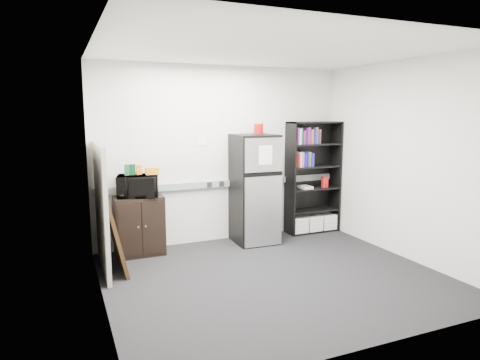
{
  "coord_description": "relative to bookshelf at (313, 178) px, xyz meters",
  "views": [
    {
      "loc": [
        -2.35,
        -4.44,
        2.0
      ],
      "look_at": [
        -0.08,
        0.9,
        1.08
      ],
      "focal_mm": 32.0,
      "sensor_mm": 36.0,
      "label": 1
    }
  ],
  "objects": [
    {
      "name": "floor",
      "position": [
        -1.53,
        -1.57,
        -0.91
      ],
      "size": [
        4.0,
        4.0,
        0.0
      ],
      "primitive_type": "plane",
      "color": "black",
      "rests_on": "ground"
    },
    {
      "name": "wall_back",
      "position": [
        -1.53,
        0.18,
        0.44
      ],
      "size": [
        4.0,
        0.02,
        2.7
      ],
      "primitive_type": "cube",
      "color": "silver",
      "rests_on": "floor"
    },
    {
      "name": "wall_right",
      "position": [
        0.47,
        -1.57,
        0.44
      ],
      "size": [
        0.02,
        3.5,
        2.7
      ],
      "primitive_type": "cube",
      "color": "silver",
      "rests_on": "floor"
    },
    {
      "name": "wall_left",
      "position": [
        -3.53,
        -1.57,
        0.44
      ],
      "size": [
        0.02,
        3.5,
        2.7
      ],
      "primitive_type": "cube",
      "color": "silver",
      "rests_on": "floor"
    },
    {
      "name": "ceiling",
      "position": [
        -1.53,
        -1.57,
        1.79
      ],
      "size": [
        4.0,
        3.5,
        0.02
      ],
      "primitive_type": "cube",
      "color": "white",
      "rests_on": "wall_back"
    },
    {
      "name": "electrical_raceway",
      "position": [
        -1.53,
        0.15,
        -0.01
      ],
      "size": [
        3.92,
        0.05,
        0.1
      ],
      "primitive_type": "cube",
      "color": "gray",
      "rests_on": "wall_back"
    },
    {
      "name": "wall_note",
      "position": [
        -1.88,
        0.18,
        0.64
      ],
      "size": [
        0.14,
        0.0,
        0.1
      ],
      "primitive_type": "cube",
      "color": "white",
      "rests_on": "wall_back"
    },
    {
      "name": "bookshelf",
      "position": [
        0.0,
        0.0,
        0.0
      ],
      "size": [
        0.9,
        0.34,
        1.85
      ],
      "color": "black",
      "rests_on": "floor"
    },
    {
      "name": "cubicle_partition",
      "position": [
        -3.43,
        -0.49,
        -0.1
      ],
      "size": [
        0.06,
        1.3,
        1.62
      ],
      "color": "#A19A8F",
      "rests_on": "floor"
    },
    {
      "name": "cabinet",
      "position": [
        -2.9,
        -0.06,
        -0.49
      ],
      "size": [
        0.67,
        0.45,
        0.84
      ],
      "color": "black",
      "rests_on": "floor"
    },
    {
      "name": "microwave",
      "position": [
        -2.9,
        -0.08,
        0.08
      ],
      "size": [
        0.62,
        0.49,
        0.3
      ],
      "primitive_type": "imported",
      "rotation": [
        0.0,
        0.0,
        -0.23
      ],
      "color": "black",
      "rests_on": "cabinet"
    },
    {
      "name": "snack_box_a",
      "position": [
        -3.03,
        -0.05,
        0.3
      ],
      "size": [
        0.08,
        0.07,
        0.15
      ],
      "primitive_type": "cube",
      "rotation": [
        0.0,
        0.0,
        -0.26
      ],
      "color": "#175328",
      "rests_on": "microwave"
    },
    {
      "name": "snack_box_b",
      "position": [
        -2.95,
        -0.05,
        0.3
      ],
      "size": [
        0.08,
        0.07,
        0.15
      ],
      "primitive_type": "cube",
      "rotation": [
        0.0,
        0.0,
        -0.24
      ],
      "color": "#0C351A",
      "rests_on": "microwave"
    },
    {
      "name": "snack_box_c",
      "position": [
        -2.87,
        -0.05,
        0.3
      ],
      "size": [
        0.07,
        0.05,
        0.14
      ],
      "primitive_type": "cube",
      "rotation": [
        0.0,
        0.0,
        -0.02
      ],
      "color": "orange",
      "rests_on": "microwave"
    },
    {
      "name": "snack_bag",
      "position": [
        -2.7,
        -0.1,
        0.28
      ],
      "size": [
        0.18,
        0.1,
        0.1
      ],
      "primitive_type": "cube",
      "rotation": [
        0.0,
        0.0,
        -0.02
      ],
      "color": "orange",
      "rests_on": "microwave"
    },
    {
      "name": "refrigerator",
      "position": [
        -1.14,
        -0.14,
        -0.08
      ],
      "size": [
        0.64,
        0.67,
        1.67
      ],
      "rotation": [
        0.0,
        0.0,
        -0.02
      ],
      "color": "black",
      "rests_on": "floor"
    },
    {
      "name": "coffee_can",
      "position": [
        -1.02,
        -0.02,
        0.85
      ],
      "size": [
        0.14,
        0.14,
        0.19
      ],
      "color": "#9B070D",
      "rests_on": "refrigerator"
    },
    {
      "name": "framed_poster",
      "position": [
        -3.3,
        -0.59,
        -0.42
      ],
      "size": [
        0.25,
        0.77,
        0.98
      ],
      "rotation": [
        0.0,
        -0.21,
        0.0
      ],
      "color": "black",
      "rests_on": "floor"
    }
  ]
}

